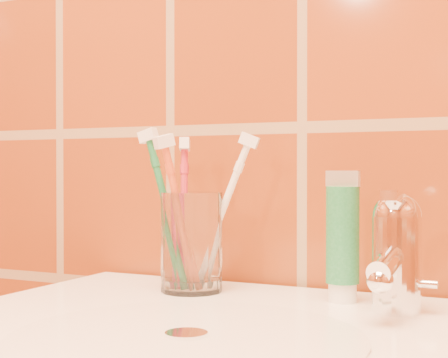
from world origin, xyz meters
The scene contains 7 objects.
glass_tumbler centered at (-0.10, 1.11, 0.91)m, with size 0.07×0.07×0.11m, color white.
toothpaste_tube centered at (0.07, 1.12, 0.92)m, with size 0.04×0.04×0.14m.
faucet centered at (0.14, 1.09, 0.91)m, with size 0.05×0.11×0.12m.
toothbrush_0 centered at (-0.07, 1.12, 0.94)m, with size 0.09×0.04×0.19m, color white, non-canonical shape.
toothbrush_1 centered at (-0.13, 1.10, 0.94)m, with size 0.08×0.02×0.19m, color #1E7341, non-canonical shape.
toothbrush_2 centered at (-0.12, 1.12, 0.94)m, with size 0.04×0.05×0.18m, color #C0293F, non-canonical shape.
toothbrush_3 centered at (-0.10, 1.09, 0.94)m, with size 0.05×0.06×0.19m, color #D15224, non-canonical shape.
Camera 1 is at (0.27, 0.41, 0.99)m, focal length 55.00 mm.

